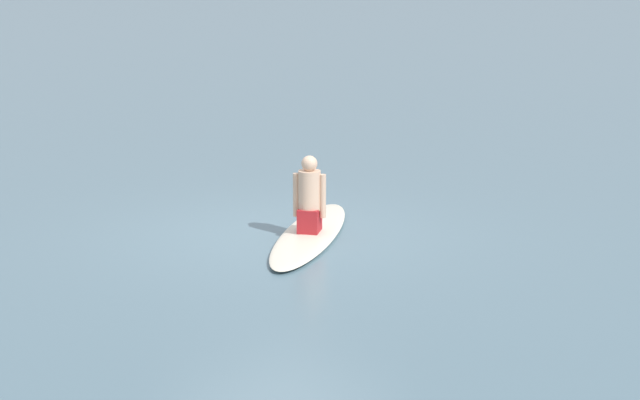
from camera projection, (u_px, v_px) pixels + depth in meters
name	position (u px, v px, depth m)	size (l,w,h in m)	color
ground_plane	(280.00, 235.00, 14.58)	(400.00, 400.00, 0.00)	slate
surfboard	(310.00, 235.00, 14.47)	(3.21, 0.68, 0.08)	silver
person_paddler	(309.00, 197.00, 14.35)	(0.40, 0.41, 0.97)	#A51E23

